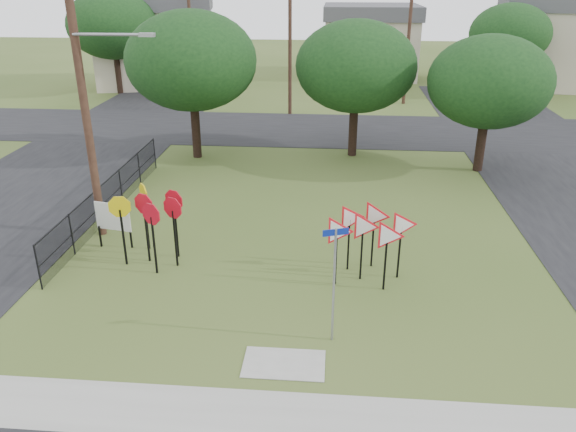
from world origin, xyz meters
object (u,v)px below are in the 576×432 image
object	(u,v)px
yield_sign_cluster	(369,228)
stop_sign_cluster	(151,211)
street_name_sign	(334,279)
info_board	(113,218)

from	to	relation	value
yield_sign_cluster	stop_sign_cluster	bearing A→B (deg)	175.91
street_name_sign	yield_sign_cluster	world-z (taller)	street_name_sign
stop_sign_cluster	yield_sign_cluster	xyz separation A→B (m)	(6.86, -0.49, -0.10)
info_board	street_name_sign	bearing A→B (deg)	-32.32
info_board	yield_sign_cluster	bearing A→B (deg)	-9.30
stop_sign_cluster	yield_sign_cluster	size ratio (longest dim) A/B	0.82
street_name_sign	info_board	world-z (taller)	street_name_sign
stop_sign_cluster	info_board	xyz separation A→B (m)	(-1.70, 0.91, -0.70)
street_name_sign	yield_sign_cluster	distance (m)	3.52
info_board	stop_sign_cluster	bearing A→B (deg)	-28.24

